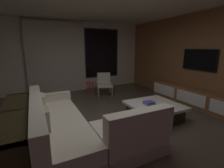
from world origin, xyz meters
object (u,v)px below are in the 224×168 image
(media_console, at_px, (197,99))
(mounted_tv, at_px, (199,60))
(accent_chair_near_window, at_px, (104,83))
(coffee_table, at_px, (154,111))
(console_table_behind_couch, at_px, (16,129))
(book_stack_on_coffee_table, at_px, (149,103))
(sectional_couch, at_px, (75,128))
(side_stool, at_px, (90,85))

(media_console, height_order, mounted_tv, mounted_tv)
(accent_chair_near_window, distance_m, media_console, 3.06)
(coffee_table, xyz_separation_m, console_table_behind_couch, (-2.89, -0.05, 0.23))
(accent_chair_near_window, bearing_deg, mounted_tv, -47.56)
(coffee_table, distance_m, mounted_tv, 2.15)
(media_console, bearing_deg, accent_chair_near_window, 127.42)
(book_stack_on_coffee_table, xyz_separation_m, media_console, (1.74, -0.01, -0.14))
(sectional_couch, relative_size, side_stool, 5.43)
(mounted_tv, relative_size, console_table_behind_couch, 0.50)
(media_console, xyz_separation_m, console_table_behind_couch, (-4.49, -0.10, 0.17))
(coffee_table, height_order, mounted_tv, mounted_tv)
(side_stool, xyz_separation_m, console_table_behind_couch, (-2.12, -2.60, 0.04))
(sectional_couch, relative_size, book_stack_on_coffee_table, 9.31)
(sectional_couch, distance_m, mounted_tv, 3.93)
(book_stack_on_coffee_table, bearing_deg, mounted_tv, 5.72)
(accent_chair_near_window, height_order, side_stool, accent_chair_near_window)
(sectional_couch, height_order, side_stool, sectional_couch)
(accent_chair_near_window, xyz_separation_m, console_table_behind_couch, (-2.64, -2.52, -0.02))
(console_table_behind_couch, bearing_deg, mounted_tv, 3.59)
(console_table_behind_couch, bearing_deg, book_stack_on_coffee_table, 2.10)
(media_console, relative_size, mounted_tv, 2.95)
(sectional_couch, xyz_separation_m, accent_chair_near_window, (1.73, 2.65, 0.14))
(accent_chair_near_window, bearing_deg, side_stool, 170.83)
(sectional_couch, relative_size, coffee_table, 2.16)
(side_stool, bearing_deg, console_table_behind_couch, -129.19)
(book_stack_on_coffee_table, distance_m, accent_chair_near_window, 2.42)
(book_stack_on_coffee_table, distance_m, console_table_behind_couch, 2.76)
(book_stack_on_coffee_table, height_order, accent_chair_near_window, accent_chair_near_window)
(accent_chair_near_window, relative_size, mounted_tv, 0.74)
(sectional_couch, distance_m, console_table_behind_couch, 0.93)
(accent_chair_near_window, distance_m, console_table_behind_couch, 3.65)
(book_stack_on_coffee_table, relative_size, media_console, 0.09)
(book_stack_on_coffee_table, xyz_separation_m, mounted_tv, (1.92, 0.19, 0.95))
(side_stool, bearing_deg, accent_chair_near_window, -9.17)
(accent_chair_near_window, relative_size, media_console, 0.25)
(media_console, height_order, console_table_behind_couch, console_table_behind_couch)
(side_stool, relative_size, mounted_tv, 0.44)
(sectional_couch, xyz_separation_m, coffee_table, (1.98, 0.18, -0.10))
(book_stack_on_coffee_table, bearing_deg, console_table_behind_couch, -177.90)
(book_stack_on_coffee_table, distance_m, media_console, 1.74)
(accent_chair_near_window, distance_m, side_stool, 0.52)
(coffee_table, relative_size, mounted_tv, 1.11)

